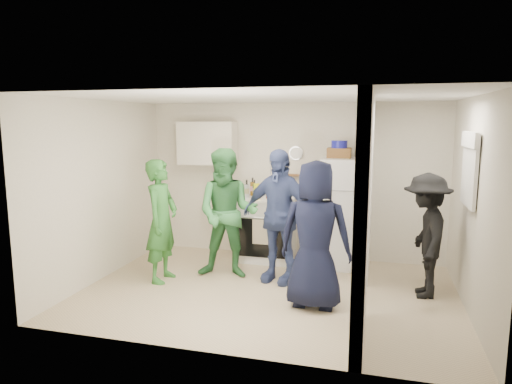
# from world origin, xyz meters

# --- Properties ---
(floor) EXTENTS (4.80, 4.80, 0.00)m
(floor) POSITION_xyz_m (0.00, 0.00, 0.00)
(floor) COLOR #C4B08A
(floor) RESTS_ON ground
(wall_back) EXTENTS (4.80, 0.00, 4.80)m
(wall_back) POSITION_xyz_m (0.00, 1.70, 1.25)
(wall_back) COLOR silver
(wall_back) RESTS_ON floor
(wall_front) EXTENTS (4.80, 0.00, 4.80)m
(wall_front) POSITION_xyz_m (0.00, -1.70, 1.25)
(wall_front) COLOR silver
(wall_front) RESTS_ON floor
(wall_left) EXTENTS (0.00, 3.40, 3.40)m
(wall_left) POSITION_xyz_m (-2.40, 0.00, 1.25)
(wall_left) COLOR silver
(wall_left) RESTS_ON floor
(wall_right) EXTENTS (0.00, 3.40, 3.40)m
(wall_right) POSITION_xyz_m (2.40, 0.00, 1.25)
(wall_right) COLOR silver
(wall_right) RESTS_ON floor
(ceiling) EXTENTS (4.80, 4.80, 0.00)m
(ceiling) POSITION_xyz_m (0.00, 0.00, 2.50)
(ceiling) COLOR white
(ceiling) RESTS_ON wall_back
(partition_pier_back) EXTENTS (0.12, 1.20, 2.50)m
(partition_pier_back) POSITION_xyz_m (1.20, 1.10, 1.25)
(partition_pier_back) COLOR silver
(partition_pier_back) RESTS_ON floor
(partition_pier_front) EXTENTS (0.12, 1.20, 2.50)m
(partition_pier_front) POSITION_xyz_m (1.20, -1.10, 1.25)
(partition_pier_front) COLOR silver
(partition_pier_front) RESTS_ON floor
(partition_header) EXTENTS (0.12, 1.00, 0.40)m
(partition_header) POSITION_xyz_m (1.20, 0.00, 2.30)
(partition_header) COLOR silver
(partition_header) RESTS_ON partition_pier_back
(stove) EXTENTS (0.85, 0.71, 1.01)m
(stove) POSITION_xyz_m (-0.34, 1.37, 0.51)
(stove) COLOR white
(stove) RESTS_ON floor
(upper_cabinet) EXTENTS (0.95, 0.34, 0.70)m
(upper_cabinet) POSITION_xyz_m (-1.40, 1.52, 1.85)
(upper_cabinet) COLOR silver
(upper_cabinet) RESTS_ON wall_back
(fridge) EXTENTS (0.68, 0.66, 1.66)m
(fridge) POSITION_xyz_m (0.86, 1.34, 0.83)
(fridge) COLOR silver
(fridge) RESTS_ON floor
(wicker_basket) EXTENTS (0.35, 0.25, 0.15)m
(wicker_basket) POSITION_xyz_m (0.76, 1.39, 1.74)
(wicker_basket) COLOR brown
(wicker_basket) RESTS_ON fridge
(blue_bowl) EXTENTS (0.24, 0.24, 0.11)m
(blue_bowl) POSITION_xyz_m (0.76, 1.39, 1.87)
(blue_bowl) COLOR navy
(blue_bowl) RESTS_ON wicker_basket
(yellow_cup_stack_top) EXTENTS (0.09, 0.09, 0.25)m
(yellow_cup_stack_top) POSITION_xyz_m (1.08, 1.24, 1.79)
(yellow_cup_stack_top) COLOR yellow
(yellow_cup_stack_top) RESTS_ON fridge
(wall_clock) EXTENTS (0.22, 0.02, 0.22)m
(wall_clock) POSITION_xyz_m (0.05, 1.68, 1.70)
(wall_clock) COLOR white
(wall_clock) RESTS_ON wall_back
(spice_shelf) EXTENTS (0.35, 0.08, 0.03)m
(spice_shelf) POSITION_xyz_m (0.00, 1.65, 1.35)
(spice_shelf) COLOR olive
(spice_shelf) RESTS_ON wall_back
(nook_window) EXTENTS (0.03, 0.70, 0.80)m
(nook_window) POSITION_xyz_m (2.38, 0.20, 1.65)
(nook_window) COLOR black
(nook_window) RESTS_ON wall_right
(nook_window_frame) EXTENTS (0.04, 0.76, 0.86)m
(nook_window_frame) POSITION_xyz_m (2.36, 0.20, 1.65)
(nook_window_frame) COLOR white
(nook_window_frame) RESTS_ON wall_right
(nook_valance) EXTENTS (0.04, 0.82, 0.18)m
(nook_valance) POSITION_xyz_m (2.34, 0.20, 2.00)
(nook_valance) COLOR white
(nook_valance) RESTS_ON wall_right
(yellow_cup_stack_stove) EXTENTS (0.09, 0.09, 0.25)m
(yellow_cup_stack_stove) POSITION_xyz_m (-0.46, 1.15, 1.14)
(yellow_cup_stack_stove) COLOR yellow
(yellow_cup_stack_stove) RESTS_ON stove
(red_cup) EXTENTS (0.09, 0.09, 0.12)m
(red_cup) POSITION_xyz_m (-0.12, 1.17, 1.07)
(red_cup) COLOR red
(red_cup) RESTS_ON stove
(person_green_left) EXTENTS (0.41, 0.62, 1.70)m
(person_green_left) POSITION_xyz_m (-1.52, 0.05, 0.85)
(person_green_left) COLOR #2C702D
(person_green_left) RESTS_ON floor
(person_green_center) EXTENTS (0.97, 0.80, 1.84)m
(person_green_center) POSITION_xyz_m (-0.70, 0.44, 0.92)
(person_green_center) COLOR #38804A
(person_green_center) RESTS_ON floor
(person_denim) EXTENTS (1.16, 0.72, 1.85)m
(person_denim) POSITION_xyz_m (0.03, 0.44, 0.92)
(person_denim) COLOR #374678
(person_denim) RESTS_ON floor
(person_navy) EXTENTS (0.90, 0.61, 1.77)m
(person_navy) POSITION_xyz_m (0.64, -0.33, 0.88)
(person_navy) COLOR black
(person_navy) RESTS_ON floor
(person_nook) EXTENTS (0.61, 1.03, 1.58)m
(person_nook) POSITION_xyz_m (1.95, 0.38, 0.79)
(person_nook) COLOR black
(person_nook) RESTS_ON floor
(bottle_a) EXTENTS (0.08, 0.08, 0.29)m
(bottle_a) POSITION_xyz_m (-0.62, 1.50, 1.16)
(bottle_a) COLOR brown
(bottle_a) RESTS_ON stove
(bottle_b) EXTENTS (0.06, 0.06, 0.29)m
(bottle_b) POSITION_xyz_m (-0.53, 1.28, 1.16)
(bottle_b) COLOR #184920
(bottle_b) RESTS_ON stove
(bottle_c) EXTENTS (0.06, 0.06, 0.28)m
(bottle_c) POSITION_xyz_m (-0.41, 1.51, 1.15)
(bottle_c) COLOR #9DA4AA
(bottle_c) RESTS_ON stove
(bottle_d) EXTENTS (0.08, 0.08, 0.32)m
(bottle_d) POSITION_xyz_m (-0.31, 1.30, 1.17)
(bottle_d) COLOR maroon
(bottle_d) RESTS_ON stove
(bottle_e) EXTENTS (0.06, 0.06, 0.24)m
(bottle_e) POSITION_xyz_m (-0.23, 1.56, 1.13)
(bottle_e) COLOR #9196A1
(bottle_e) RESTS_ON stove
(bottle_f) EXTENTS (0.07, 0.07, 0.33)m
(bottle_f) POSITION_xyz_m (-0.16, 1.39, 1.18)
(bottle_f) COLOR #1A3B15
(bottle_f) RESTS_ON stove
(bottle_g) EXTENTS (0.07, 0.07, 0.33)m
(bottle_g) POSITION_xyz_m (-0.07, 1.49, 1.18)
(bottle_g) COLOR olive
(bottle_g) RESTS_ON stove
(bottle_h) EXTENTS (0.08, 0.08, 0.29)m
(bottle_h) POSITION_xyz_m (-0.64, 1.23, 1.16)
(bottle_h) COLOR silver
(bottle_h) RESTS_ON stove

